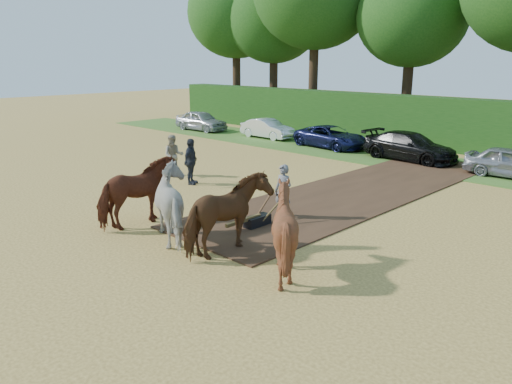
# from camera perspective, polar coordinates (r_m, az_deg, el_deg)

# --- Properties ---
(ground) EXTENTS (120.00, 120.00, 0.00)m
(ground) POSITION_cam_1_polar(r_m,az_deg,el_deg) (16.38, -6.14, -3.46)
(ground) COLOR gold
(ground) RESTS_ON ground
(earth_strip) EXTENTS (4.50, 17.00, 0.05)m
(earth_strip) POSITION_cam_1_polar(r_m,az_deg,el_deg) (20.51, 11.87, 0.17)
(earth_strip) COLOR #472D1C
(earth_strip) RESTS_ON ground
(grass_verge) EXTENTS (50.00, 5.00, 0.03)m
(grass_verge) POSITION_cam_1_polar(r_m,az_deg,el_deg) (27.19, 17.23, 3.42)
(grass_verge) COLOR #38601E
(grass_verge) RESTS_ON ground
(hedgerow) EXTENTS (46.00, 1.60, 3.00)m
(hedgerow) POSITION_cam_1_polar(r_m,az_deg,el_deg) (31.00, 21.33, 7.21)
(hedgerow) COLOR #14380F
(hedgerow) RESTS_ON ground
(spectator_near) EXTENTS (1.12, 1.16, 1.88)m
(spectator_near) POSITION_cam_1_polar(r_m,az_deg,el_deg) (22.80, -9.40, 4.13)
(spectator_near) COLOR #B6B08F
(spectator_near) RESTS_ON ground
(spectator_far) EXTENTS (0.97, 1.23, 1.95)m
(spectator_far) POSITION_cam_1_polar(r_m,az_deg,el_deg) (21.16, -7.46, 3.46)
(spectator_far) COLOR #21252D
(spectator_far) RESTS_ON ground
(plough_team) EXTENTS (7.11, 5.31, 2.18)m
(plough_team) POSITION_cam_1_polar(r_m,az_deg,el_deg) (14.06, -5.85, -1.95)
(plough_team) COLOR brown
(plough_team) RESTS_ON ground
(parked_cars) EXTENTS (36.91, 3.17, 1.48)m
(parked_cars) POSITION_cam_1_polar(r_m,az_deg,el_deg) (26.57, 19.98, 4.46)
(parked_cars) COLOR #A4A4AA
(parked_cars) RESTS_ON ground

